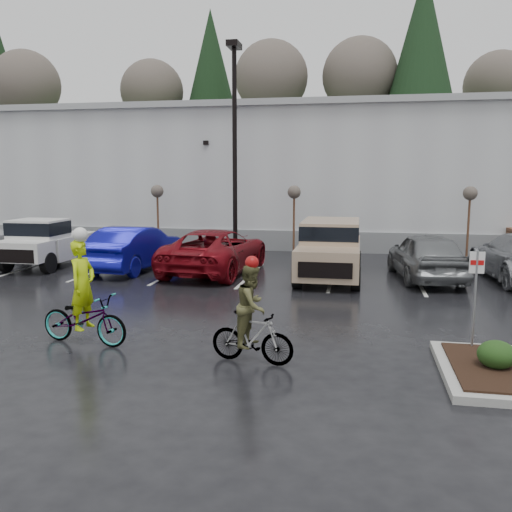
% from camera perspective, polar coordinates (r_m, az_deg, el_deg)
% --- Properties ---
extents(ground, '(120.00, 120.00, 0.00)m').
position_cam_1_polar(ground, '(12.05, 3.61, -9.47)').
color(ground, black).
rests_on(ground, ground).
extents(warehouse, '(60.50, 15.50, 7.20)m').
position_cam_1_polar(warehouse, '(33.38, 8.50, 8.48)').
color(warehouse, '#B6B8BB').
rests_on(warehouse, ground).
extents(wooded_ridge, '(80.00, 25.00, 6.00)m').
position_cam_1_polar(wooded_ridge, '(56.38, 9.48, 7.88)').
color(wooded_ridge, '#1D3A18').
rests_on(wooded_ridge, ground).
extents(lamppost, '(0.50, 1.00, 9.22)m').
position_cam_1_polar(lamppost, '(24.05, -2.27, 13.34)').
color(lamppost, black).
rests_on(lamppost, ground).
extents(sapling_west, '(0.60, 0.60, 3.20)m').
position_cam_1_polar(sapling_west, '(26.13, -10.35, 6.35)').
color(sapling_west, '#472D1C').
rests_on(sapling_west, ground).
extents(sapling_mid, '(0.60, 0.60, 3.20)m').
position_cam_1_polar(sapling_mid, '(24.55, 4.04, 6.33)').
color(sapling_mid, '#472D1C').
rests_on(sapling_mid, ground).
extents(sapling_east, '(0.60, 0.60, 3.20)m').
position_cam_1_polar(sapling_east, '(24.80, 21.60, 5.76)').
color(sapling_east, '#472D1C').
rests_on(sapling_east, ground).
extents(shrub_a, '(0.70, 0.70, 0.52)m').
position_cam_1_polar(shrub_a, '(11.19, 24.01, -9.46)').
color(shrub_a, black).
rests_on(shrub_a, curb_island).
extents(fire_lane_sign, '(0.30, 0.05, 2.20)m').
position_cam_1_polar(fire_lane_sign, '(12.03, 22.10, -3.20)').
color(fire_lane_sign, gray).
rests_on(fire_lane_sign, ground).
extents(pickup_white, '(2.10, 5.20, 1.96)m').
position_cam_1_polar(pickup_white, '(23.75, -20.68, 1.47)').
color(pickup_white, silver).
rests_on(pickup_white, ground).
extents(car_blue, '(2.29, 5.34, 1.71)m').
position_cam_1_polar(car_blue, '(21.69, -12.63, 0.85)').
color(car_blue, '#0C0D89').
rests_on(car_blue, ground).
extents(car_red, '(3.29, 6.19, 1.66)m').
position_cam_1_polar(car_red, '(20.63, -4.26, 0.56)').
color(car_red, maroon).
rests_on(car_red, ground).
extents(suv_tan, '(2.20, 5.10, 2.06)m').
position_cam_1_polar(suv_tan, '(19.47, 7.77, 0.61)').
color(suv_tan, tan).
rests_on(suv_tan, ground).
extents(car_grey, '(2.67, 5.23, 1.70)m').
position_cam_1_polar(car_grey, '(20.11, 17.48, 0.03)').
color(car_grey, slate).
rests_on(car_grey, ground).
extents(cyclist_hivis, '(2.23, 1.06, 2.60)m').
position_cam_1_polar(cyclist_hivis, '(12.58, -17.67, -5.32)').
color(cyclist_hivis, '#3F3F44').
rests_on(cyclist_hivis, ground).
extents(cyclist_olive, '(1.73, 0.86, 2.17)m').
position_cam_1_polar(cyclist_olive, '(10.81, -0.43, -7.16)').
color(cyclist_olive, '#3F3F44').
rests_on(cyclist_olive, ground).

